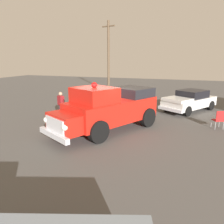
% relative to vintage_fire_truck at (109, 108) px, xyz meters
% --- Properties ---
extents(ground_plane, '(60.00, 60.00, 0.00)m').
position_rel_vintage_fire_truck_xyz_m(ground_plane, '(0.09, -0.28, -1.20)').
color(ground_plane, '#514F4C').
extents(vintage_fire_truck, '(6.28, 4.70, 2.59)m').
position_rel_vintage_fire_truck_xyz_m(vintage_fire_truck, '(0.00, 0.00, 0.00)').
color(vintage_fire_truck, black).
rests_on(vintage_fire_truck, ground).
extents(classic_hot_rod, '(4.66, 3.93, 1.46)m').
position_rel_vintage_fire_truck_xyz_m(classic_hot_rod, '(-5.97, 3.93, -0.45)').
color(classic_hot_rod, black).
rests_on(classic_hot_rod, ground).
extents(lawn_chair_near_truck, '(0.59, 0.58, 1.02)m').
position_rel_vintage_fire_truck_xyz_m(lawn_chair_near_truck, '(-4.52, -0.36, -0.61)').
color(lawn_chair_near_truck, '#B7BABF').
rests_on(lawn_chair_near_truck, ground).
extents(lawn_chair_by_car, '(0.64, 0.64, 1.02)m').
position_rel_vintage_fire_truck_xyz_m(lawn_chair_by_car, '(-2.08, 5.46, -0.61)').
color(lawn_chair_by_car, '#B7BABF').
rests_on(lawn_chair_by_car, ground).
extents(lawn_chair_spare, '(0.67, 0.68, 1.02)m').
position_rel_vintage_fire_truck_xyz_m(lawn_chair_spare, '(-4.64, 0.95, -0.61)').
color(lawn_chair_spare, '#B7BABF').
rests_on(lawn_chair_spare, ground).
extents(spectator_seated, '(0.47, 0.60, 1.29)m').
position_rel_vintage_fire_truck_xyz_m(spectator_seated, '(-4.54, -0.23, -0.50)').
color(spectator_seated, '#383842').
rests_on(spectator_seated, ground).
extents(spectator_standing, '(0.43, 0.61, 1.68)m').
position_rel_vintage_fire_truck_xyz_m(spectator_standing, '(-1.15, -3.56, -0.23)').
color(spectator_standing, '#2D334C').
rests_on(spectator_standing, ground).
extents(utility_pole, '(0.70, 1.64, 7.56)m').
position_rel_vintage_fire_truck_xyz_m(utility_pole, '(-12.77, -4.68, 2.73)').
color(utility_pole, brown).
rests_on(utility_pole, ground).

